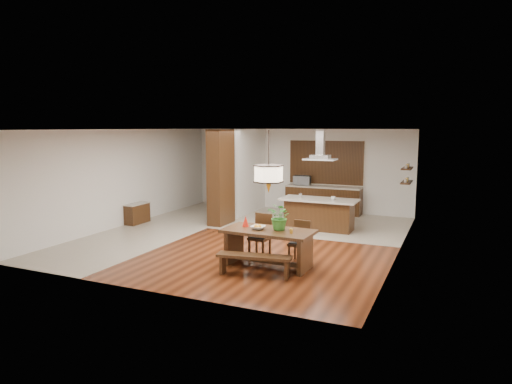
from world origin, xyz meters
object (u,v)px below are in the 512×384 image
at_px(hallway_console, 137,214).
at_px(fruit_bowl, 258,228).
at_px(island_cup, 333,198).
at_px(pendant_lantern, 269,162).
at_px(kitchen_island, 319,214).
at_px(dining_bench, 254,265).
at_px(foliage_plant, 280,217).
at_px(dining_chair_right, 299,242).
at_px(dining_table, 268,239).
at_px(dining_chair_left, 260,236).
at_px(microwave, 302,180).
at_px(range_hood, 320,145).

height_order(hallway_console, fruit_bowl, fruit_bowl).
relative_size(fruit_bowl, island_cup, 2.36).
distance_m(pendant_lantern, kitchen_island, 4.26).
relative_size(dining_bench, foliage_plant, 2.66).
xyz_separation_m(foliage_plant, fruit_bowl, (-0.46, -0.12, -0.25)).
distance_m(pendant_lantern, fruit_bowl, 1.43).
bearing_deg(pendant_lantern, hallway_console, 155.77).
bearing_deg(dining_bench, foliage_plant, 71.42).
bearing_deg(hallway_console, dining_chair_right, -17.47).
distance_m(dining_table, foliage_plant, 0.56).
xyz_separation_m(dining_bench, kitchen_island, (0.03, 4.57, 0.26)).
xyz_separation_m(pendant_lantern, fruit_bowl, (-0.22, -0.04, -1.41)).
xyz_separation_m(dining_table, island_cup, (0.43, 3.81, 0.38)).
bearing_deg(hallway_console, island_cup, 13.46).
bearing_deg(dining_bench, island_cup, 84.28).
height_order(dining_table, dining_chair_right, dining_chair_right).
bearing_deg(foliage_plant, dining_chair_left, 143.25).
height_order(dining_chair_right, fruit_bowl, dining_chair_right).
height_order(dining_chair_left, dining_chair_right, dining_chair_left).
distance_m(dining_chair_right, island_cup, 3.28).
bearing_deg(kitchen_island, dining_table, -89.61).
bearing_deg(dining_table, kitchen_island, 89.89).
distance_m(dining_chair_left, fruit_bowl, 0.77).
xyz_separation_m(dining_chair_left, microwave, (-0.89, 5.82, 0.62)).
height_order(dining_chair_left, microwave, microwave).
xyz_separation_m(dining_chair_left, kitchen_island, (0.47, 3.27, -0.02)).
relative_size(kitchen_island, range_hood, 2.47).
distance_m(pendant_lantern, island_cup, 4.04).
bearing_deg(range_hood, fruit_bowl, -93.35).
bearing_deg(microwave, dining_bench, -86.74).
relative_size(dining_bench, range_hood, 1.69).
distance_m(dining_chair_right, microwave, 6.17).
bearing_deg(range_hood, kitchen_island, -90.00).
relative_size(dining_bench, microwave, 2.59).
bearing_deg(microwave, dining_chair_left, -88.62).
distance_m(hallway_console, dining_chair_right, 6.16).
relative_size(dining_table, island_cup, 15.24).
relative_size(dining_bench, pendant_lantern, 1.16).
distance_m(dining_chair_left, range_hood, 3.85).
bearing_deg(foliage_plant, dining_chair_right, 62.02).
height_order(dining_bench, foliage_plant, foliage_plant).
bearing_deg(range_hood, dining_chair_right, -81.56).
xyz_separation_m(dining_bench, island_cup, (0.45, 4.50, 0.75)).
height_order(fruit_bowl, island_cup, island_cup).
xyz_separation_m(dining_chair_right, kitchen_island, (-0.49, 3.30, 0.01)).
height_order(dining_chair_right, island_cup, island_cup).
height_order(dining_chair_left, kitchen_island, dining_chair_left).
height_order(pendant_lantern, microwave, pendant_lantern).
bearing_deg(dining_chair_right, island_cup, 95.91).
xyz_separation_m(dining_chair_left, range_hood, (0.47, 3.28, 1.97)).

